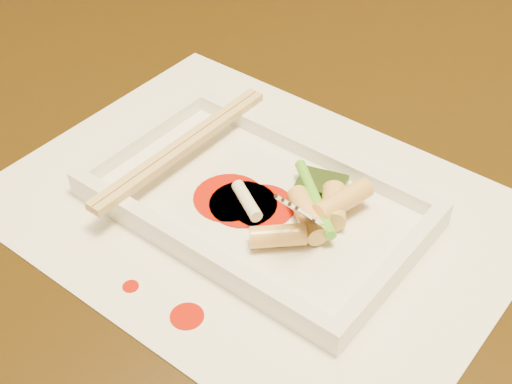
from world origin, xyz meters
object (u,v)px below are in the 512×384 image
Objects in this scene: table at (252,214)px; plate_base at (256,205)px; placemat at (256,209)px; fork at (351,151)px; chopstick_a at (179,145)px.

plate_base is at bearing -49.44° from table.
placemat is at bearing -49.44° from table.
fork is at bearing 14.42° from plate_base.
chopstick_a is (-0.08, -0.00, 0.02)m from plate_base.
chopstick_a is at bearing -101.49° from table.
fork is (0.15, 0.02, 0.06)m from chopstick_a.
plate_base is 1.86× the size of fork.
table is at bearing 156.44° from fork.
chopstick_a is (-0.08, 0.00, 0.03)m from placemat.
chopstick_a reaches higher than table.
plate_base is at bearing -165.58° from fork.
table is 0.15m from plate_base.
placemat is at bearing 0.00° from chopstick_a.
fork reaches higher than chopstick_a.
plate_base is at bearing 90.00° from placemat.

